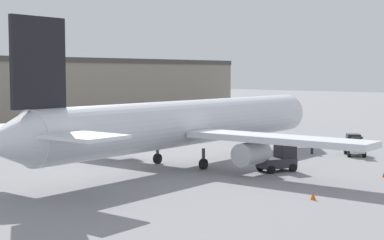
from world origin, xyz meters
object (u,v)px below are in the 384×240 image
at_px(belt_loader_truck, 354,145).
at_px(airplane, 185,123).
at_px(baggage_tug, 279,159).
at_px(safety_cone_far, 313,196).
at_px(safety_cone_near, 384,174).
at_px(ground_crew_worker, 312,145).

bearing_deg(belt_loader_truck, airplane, 116.84).
distance_m(baggage_tug, safety_cone_far, 11.27).
height_order(baggage_tug, safety_cone_near, baggage_tug).
distance_m(belt_loader_truck, safety_cone_far, 22.35).
bearing_deg(safety_cone_near, belt_loader_truck, 40.80).
xyz_separation_m(baggage_tug, safety_cone_far, (-7.47, -8.41, -0.74)).
bearing_deg(ground_crew_worker, baggage_tug, 62.79).
height_order(airplane, baggage_tug, airplane).
height_order(airplane, ground_crew_worker, airplane).
height_order(airplane, belt_loader_truck, airplane).
distance_m(airplane, belt_loader_truck, 18.14).
bearing_deg(baggage_tug, safety_cone_far, -112.89).
bearing_deg(safety_cone_far, airplane, 76.14).
bearing_deg(baggage_tug, safety_cone_near, -46.69).
relative_size(baggage_tug, safety_cone_far, 6.22).
bearing_deg(airplane, safety_cone_near, -73.34).
bearing_deg(airplane, ground_crew_worker, -22.03).
xyz_separation_m(airplane, safety_cone_far, (-3.97, -16.11, -3.45)).
relative_size(airplane, safety_cone_near, 77.30).
bearing_deg(belt_loader_truck, baggage_tug, 142.82).
relative_size(ground_crew_worker, safety_cone_far, 3.18).
bearing_deg(safety_cone_far, ground_crew_worker, 34.45).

